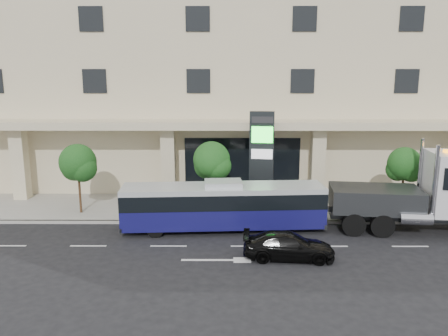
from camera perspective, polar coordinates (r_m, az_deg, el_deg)
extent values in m
plane|color=black|center=(23.43, 3.09, -8.81)|extent=(120.00, 120.00, 0.00)
cube|color=gray|center=(28.15, 2.59, -5.12)|extent=(120.00, 6.00, 0.15)
cube|color=gray|center=(25.29, 2.87, -7.07)|extent=(120.00, 0.30, 0.15)
cube|color=beige|center=(37.50, 2.06, 14.39)|extent=(60.00, 15.00, 20.00)
cube|color=beige|center=(28.91, 2.54, 5.70)|extent=(60.00, 2.80, 0.50)
cube|color=black|center=(30.53, 2.40, 0.22)|extent=(8.00, 0.12, 4.00)
cube|color=beige|center=(32.38, -25.09, 0.59)|extent=(0.90, 0.90, 4.90)
cube|color=beige|center=(29.52, -7.25, 0.64)|extent=(0.90, 0.90, 4.90)
cube|color=beige|center=(29.91, 12.11, 0.61)|extent=(0.90, 0.90, 4.90)
cylinder|color=#422B19|center=(27.82, -18.33, -2.76)|extent=(0.14, 0.14, 2.80)
sphere|color=#113C16|center=(27.46, -18.56, 0.72)|extent=(2.20, 2.20, 2.20)
sphere|color=#113C16|center=(27.22, -17.95, -0.02)|extent=(1.65, 1.65, 1.65)
sphere|color=#113C16|center=(27.82, -18.96, -0.01)|extent=(1.54, 1.54, 1.54)
cylinder|color=#422B19|center=(26.37, -1.61, -2.77)|extent=(0.14, 0.14, 2.94)
sphere|color=#113C16|center=(25.98, -1.63, 1.09)|extent=(2.20, 2.20, 2.20)
sphere|color=#113C16|center=(25.84, -0.86, 0.27)|extent=(1.65, 1.65, 1.65)
sphere|color=#113C16|center=(26.27, -2.27, 0.27)|extent=(1.54, 1.54, 1.54)
cylinder|color=#422B19|center=(28.46, 22.24, -2.80)|extent=(0.14, 0.14, 2.73)
sphere|color=#113C16|center=(28.11, 22.50, 0.52)|extent=(2.00, 2.00, 2.00)
sphere|color=#113C16|center=(28.13, 23.27, -0.19)|extent=(1.50, 1.50, 1.50)
sphere|color=#113C16|center=(28.26, 21.73, -0.18)|extent=(1.40, 1.40, 1.40)
cylinder|color=black|center=(23.30, -8.99, -7.87)|extent=(0.92, 0.33, 0.91)
cylinder|color=black|center=(25.10, -8.57, -6.43)|extent=(0.92, 0.33, 0.91)
cylinder|color=black|center=(23.56, 7.16, -7.60)|extent=(0.92, 0.33, 0.91)
cylinder|color=black|center=(25.34, 6.39, -6.19)|extent=(0.92, 0.33, 0.91)
cube|color=#131152|center=(23.99, -0.10, -6.12)|extent=(11.00, 2.93, 1.09)
cube|color=black|center=(23.72, -0.10, -3.93)|extent=(11.01, 2.97, 0.82)
cube|color=#B8BEC1|center=(23.58, -0.10, -2.65)|extent=(11.00, 2.93, 0.27)
cube|color=#B8BEC1|center=(23.52, -0.10, -2.01)|extent=(2.08, 1.57, 0.27)
cube|color=#2D3033|center=(24.45, -12.92, -7.20)|extent=(0.28, 2.27, 0.27)
cube|color=#2D3033|center=(25.01, 12.42, -6.75)|extent=(0.28, 2.27, 0.27)
cube|color=#2D3033|center=(26.02, 24.22, -5.67)|extent=(9.62, 2.32, 0.45)
cylinder|color=silver|center=(24.41, 25.83, -1.71)|extent=(0.23, 0.23, 3.82)
cylinder|color=silver|center=(26.71, 24.20, -0.51)|extent=(0.23, 0.23, 3.82)
cube|color=#2D3033|center=(25.19, 19.11, -3.83)|extent=(5.02, 3.27, 1.24)
cube|color=#2D3033|center=(24.96, 12.91, -5.22)|extent=(1.82, 0.54, 0.25)
cube|color=#2D3033|center=(25.03, 11.31, -6.18)|extent=(0.53, 2.04, 0.20)
cylinder|color=black|center=(24.45, 19.99, -7.10)|extent=(1.27, 0.51, 1.24)
cylinder|color=black|center=(26.65, 18.92, -5.50)|extent=(1.27, 0.51, 1.24)
cylinder|color=black|center=(24.17, 16.59, -7.09)|extent=(1.27, 0.51, 1.24)
cylinder|color=black|center=(26.39, 15.80, -5.47)|extent=(1.27, 0.51, 1.24)
imported|color=black|center=(20.63, 8.44, -10.01)|extent=(4.30, 2.01, 1.22)
cube|color=black|center=(27.50, 4.91, 1.09)|extent=(1.57, 0.72, 6.04)
cube|color=#27EE34|center=(26.97, 5.02, 4.35)|extent=(1.30, 0.25, 1.01)
cube|color=silver|center=(27.15, 4.97, 1.82)|extent=(1.30, 0.25, 0.60)
cube|color=#262628|center=(26.88, 5.05, 6.27)|extent=(1.30, 0.25, 0.40)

